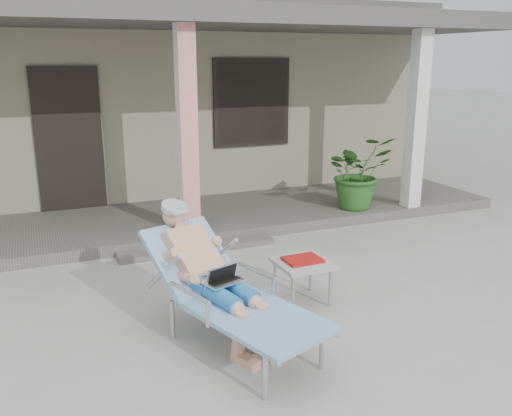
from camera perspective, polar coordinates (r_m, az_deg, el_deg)
name	(u,v)px	position (r m, az deg, el deg)	size (l,w,h in m)	color
ground	(252,311)	(5.31, -0.40, -10.82)	(60.00, 60.00, 0.00)	#9E9E99
house	(127,95)	(11.07, -13.38, 11.52)	(10.40, 5.40, 3.30)	gray
porch_deck	(175,221)	(7.96, -8.53, -1.33)	(10.00, 2.00, 0.15)	#605B56
porch_overhang	(168,24)	(7.58, -9.28, 18.59)	(10.00, 2.30, 2.85)	silver
porch_step	(198,248)	(6.91, -6.18, -4.18)	(2.00, 0.30, 0.07)	#605B56
lounger	(219,259)	(4.53, -3.91, -5.40)	(1.25, 1.91, 1.20)	#B7B7BC
side_table	(302,265)	(5.38, 4.91, -6.00)	(0.52, 0.52, 0.46)	#A4A49F
potted_palm	(358,172)	(8.31, 10.67, 3.76)	(0.99, 0.86, 1.11)	#26591E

